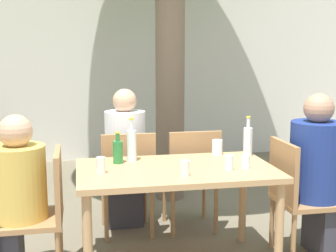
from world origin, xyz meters
name	(u,v)px	position (x,y,z in m)	size (l,w,h in m)	color
cafe_building_wall	(124,61)	(0.00, 3.53, 1.40)	(10.00, 0.08, 2.80)	white
dining_table_front	(176,180)	(0.00, 0.00, 0.66)	(1.39, 0.83, 0.75)	tan
patio_chair_0	(42,208)	(-0.93, 0.00, 0.51)	(0.44, 0.44, 0.90)	#A87A4C
patio_chair_1	(296,192)	(0.93, 0.00, 0.51)	(0.44, 0.44, 0.90)	#A87A4C
patio_chair_2	(128,178)	(-0.28, 0.65, 0.51)	(0.44, 0.44, 0.90)	#A87A4C
patio_chair_3	(192,174)	(0.28, 0.65, 0.51)	(0.44, 0.44, 0.90)	#A87A4C
person_seated_0	(6,209)	(-1.16, 0.00, 0.52)	(0.59, 0.37, 1.16)	#383842
person_seated_1	(324,182)	(1.15, 0.00, 0.57)	(0.60, 0.40, 1.26)	#383842
person_seated_2	(125,165)	(-0.28, 0.88, 0.56)	(0.35, 0.57, 1.25)	#383842
green_bottle_0	(118,151)	(-0.39, 0.21, 0.84)	(0.07, 0.07, 0.24)	#287A38
water_bottle_1	(132,144)	(-0.28, 0.25, 0.88)	(0.07, 0.07, 0.33)	silver
water_bottle_2	(248,141)	(0.62, 0.25, 0.87)	(0.07, 0.07, 0.32)	silver
drinking_glass_0	(217,147)	(0.41, 0.34, 0.81)	(0.08, 0.08, 0.12)	white
drinking_glass_1	(229,163)	(0.35, -0.13, 0.80)	(0.06, 0.06, 0.10)	silver
drinking_glass_2	(246,162)	(0.47, -0.11, 0.79)	(0.06, 0.06, 0.09)	white
drinking_glass_3	(101,165)	(-0.53, -0.05, 0.80)	(0.07, 0.07, 0.11)	silver
drinking_glass_4	(185,168)	(0.01, -0.22, 0.80)	(0.06, 0.06, 0.10)	silver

